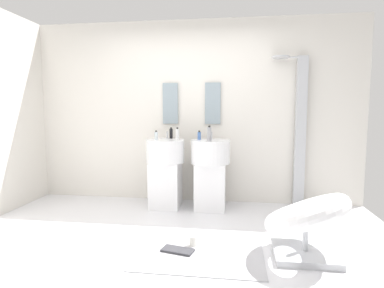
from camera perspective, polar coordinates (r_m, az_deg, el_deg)
ground_plane at (r=3.30m, az=-4.09°, el=-18.03°), size 4.80×3.60×0.04m
rear_partition at (r=4.64m, az=0.01°, el=5.77°), size 4.80×0.10×2.60m
pedestal_sink_left at (r=4.34m, az=-4.81°, el=-4.61°), size 0.52×0.52×1.03m
pedestal_sink_right at (r=4.25m, az=3.33°, el=-4.82°), size 0.52×0.52×1.03m
vanity_mirror_left at (r=4.62m, az=-3.91°, el=7.30°), size 0.22×0.03×0.58m
vanity_mirror_right at (r=4.53m, az=3.77°, el=7.32°), size 0.22×0.03×0.58m
shower_column at (r=4.56m, az=18.78°, el=2.67°), size 0.49×0.24×2.05m
lounge_chair at (r=3.10m, az=19.88°, el=-12.67°), size 1.07×1.07×0.65m
area_rug at (r=3.13m, az=1.48°, el=-18.87°), size 1.17×0.89×0.01m
magazine_charcoal at (r=3.13m, az=-2.60°, el=-18.58°), size 0.32×0.21×0.02m
coffee_mug at (r=3.23m, az=0.24°, el=-17.06°), size 0.07×0.07×0.09m
soap_bottle_clear at (r=4.21m, az=-6.47°, el=1.47°), size 0.04×0.04×0.13m
soap_bottle_grey at (r=4.04m, az=3.12°, el=1.81°), size 0.06×0.06×0.20m
soap_bottle_black at (r=4.44m, az=-3.79°, el=1.92°), size 0.05×0.05×0.16m
soap_bottle_blue at (r=4.23m, az=1.32°, el=1.51°), size 0.05×0.05×0.12m
soap_bottle_white at (r=4.28m, az=-2.66°, el=1.82°), size 0.05×0.05×0.16m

